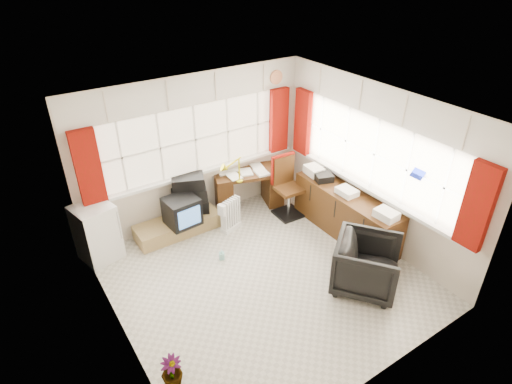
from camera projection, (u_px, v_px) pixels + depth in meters
ground at (264, 278)px, 6.15m from camera, size 4.00×4.00×0.00m
room_walls at (266, 188)px, 5.39m from camera, size 4.00×4.00×4.00m
window_back at (198, 168)px, 7.07m from camera, size 3.70×0.12×3.60m
window_right at (369, 184)px, 6.60m from camera, size 0.12×3.70×3.60m
curtains at (281, 149)px, 6.52m from camera, size 3.83×3.83×1.15m
overhead_cabinets at (283, 96)px, 6.18m from camera, size 3.98×3.98×0.48m
desk at (248, 186)px, 7.66m from camera, size 1.33×0.93×0.73m
desk_lamp at (239, 164)px, 7.03m from camera, size 0.20×0.19×0.47m
task_chair at (286, 183)px, 7.38m from camera, size 0.47×0.50×1.09m
office_chair at (367, 265)px, 5.81m from camera, size 1.18×1.18×0.78m
radiator at (231, 217)px, 7.10m from camera, size 0.41×0.26×0.57m
credenza at (345, 213)px, 6.92m from camera, size 0.50×2.00×0.85m
file_tray at (322, 176)px, 7.13m from camera, size 0.39×0.43×0.12m
tv_bench at (178, 226)px, 7.06m from camera, size 1.40×0.50×0.25m
crt_tv at (182, 211)px, 6.80m from camera, size 0.54×0.51×0.46m
hifi_stack at (189, 194)px, 7.10m from camera, size 0.72×0.60×0.65m
mini_fridge at (97, 232)px, 6.36m from camera, size 0.64×0.64×0.90m
spray_bottle_a at (184, 227)px, 7.01m from camera, size 0.15×0.15×0.30m
spray_bottle_b at (222, 254)px, 6.48m from camera, size 0.10×0.10×0.17m
flower_vase at (172, 372)px, 4.58m from camera, size 0.29×0.29×0.42m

